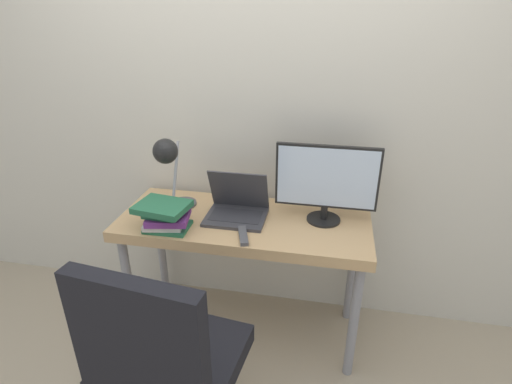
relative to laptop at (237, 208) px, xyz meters
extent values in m
plane|color=tan|center=(0.04, -0.30, -0.83)|extent=(12.00, 12.00, 0.00)
cube|color=beige|center=(0.04, 0.33, 0.47)|extent=(8.00, 0.05, 2.60)
cube|color=tan|center=(0.04, -0.02, -0.08)|extent=(1.36, 0.57, 0.06)
cylinder|color=gray|center=(-0.58, -0.24, -0.47)|extent=(0.05, 0.05, 0.71)
cylinder|color=gray|center=(0.67, -0.24, -0.47)|extent=(0.05, 0.05, 0.71)
cylinder|color=gray|center=(-0.58, 0.20, -0.47)|extent=(0.05, 0.05, 0.71)
cylinder|color=gray|center=(0.67, 0.20, -0.47)|extent=(0.05, 0.05, 0.71)
cube|color=#38383D|center=(0.00, -0.03, -0.04)|extent=(0.32, 0.26, 0.02)
cube|color=#2D2D33|center=(0.00, -0.03, -0.03)|extent=(0.28, 0.15, 0.00)
cube|color=#38383D|center=(0.00, 0.05, 0.08)|extent=(0.32, 0.10, 0.24)
cube|color=silver|center=(0.00, 0.05, 0.08)|extent=(0.29, 0.09, 0.21)
cylinder|color=black|center=(0.47, 0.05, -0.05)|extent=(0.18, 0.18, 0.01)
cylinder|color=black|center=(0.47, 0.05, 0.00)|extent=(0.04, 0.04, 0.08)
cube|color=black|center=(0.47, 0.05, 0.20)|extent=(0.53, 0.02, 0.34)
cube|color=silver|center=(0.47, 0.04, 0.20)|extent=(0.51, 0.00, 0.32)
cylinder|color=#4C4C51|center=(-0.34, 0.08, -0.04)|extent=(0.15, 0.15, 0.02)
cylinder|color=#99999E|center=(-0.34, -0.01, 0.15)|extent=(0.02, 0.19, 0.38)
sphere|color=black|center=(-0.34, -0.10, 0.34)|extent=(0.13, 0.13, 0.13)
cube|color=black|center=(-0.09, -0.75, -0.34)|extent=(0.59, 0.55, 0.09)
cube|color=black|center=(-0.11, -0.96, -0.04)|extent=(0.51, 0.13, 0.51)
cube|color=#286B47|center=(-0.32, -0.20, -0.04)|extent=(0.22, 0.17, 0.02)
cube|color=silver|center=(-0.34, -0.21, -0.02)|extent=(0.21, 0.16, 0.03)
cube|color=#753384|center=(-0.32, -0.19, 0.01)|extent=(0.24, 0.22, 0.03)
cube|color=#286B47|center=(-0.34, -0.20, 0.04)|extent=(0.18, 0.15, 0.03)
cube|color=#286B47|center=(-0.34, -0.20, 0.07)|extent=(0.28, 0.23, 0.03)
cube|color=#4C4C51|center=(0.08, -0.21, -0.04)|extent=(0.09, 0.17, 0.02)
camera|label=1|loc=(0.48, -1.88, 1.00)|focal=28.00mm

